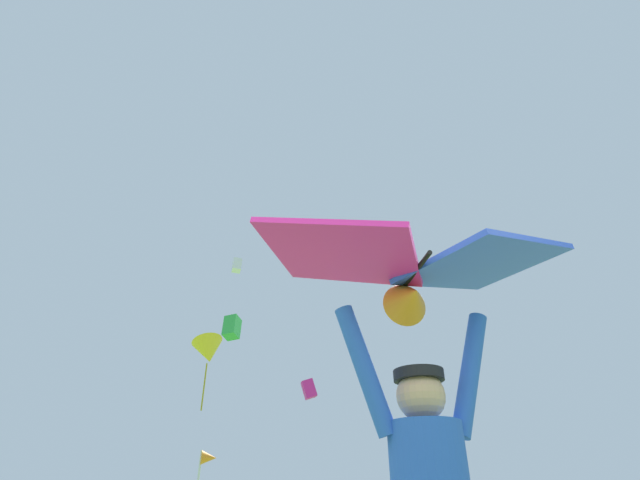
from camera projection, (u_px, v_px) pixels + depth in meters
name	position (u px, v px, depth m)	size (l,w,h in m)	color
held_stunt_kite	(412.00, 270.00, 2.43)	(1.67, 1.06, 0.39)	black
distant_kite_yellow_low_right	(208.00, 351.00, 12.99)	(1.27, 1.30, 2.10)	yellow
distant_kite_green_mid_right	(232.00, 327.00, 22.93)	(1.02, 1.14, 1.23)	green
distant_kite_magenta_high_left	(309.00, 389.00, 24.13)	(0.93, 0.71, 1.06)	#DB2393
distant_kite_white_far_center	(237.00, 265.00, 37.28)	(0.77, 0.87, 1.19)	white
marker_flag	(207.00, 466.00, 8.22)	(0.30, 0.24, 1.94)	silver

